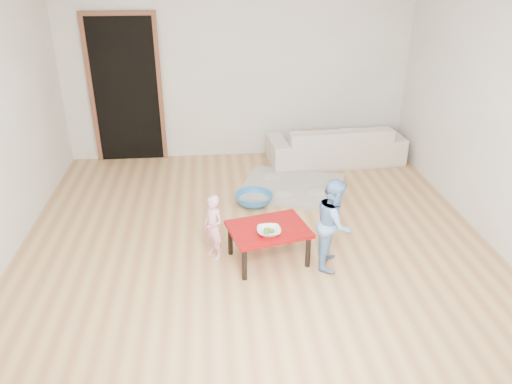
{
  "coord_description": "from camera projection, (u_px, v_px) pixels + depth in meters",
  "views": [
    {
      "loc": [
        -0.43,
        -4.67,
        2.84
      ],
      "look_at": [
        0.0,
        -0.2,
        0.65
      ],
      "focal_mm": 35.0,
      "sensor_mm": 36.0,
      "label": 1
    }
  ],
  "objects": [
    {
      "name": "bowl",
      "position": [
        269.0,
        231.0,
        4.78
      ],
      "size": [
        0.23,
        0.23,
        0.06
      ],
      "primitive_type": "imported",
      "color": "white",
      "rests_on": "red_table"
    },
    {
      "name": "floor",
      "position": [
        254.0,
        237.0,
        5.46
      ],
      "size": [
        5.0,
        5.0,
        0.01
      ],
      "primitive_type": "cube",
      "color": "#AB7849",
      "rests_on": "ground"
    },
    {
      "name": "broccoli",
      "position": [
        269.0,
        231.0,
        4.78
      ],
      "size": [
        0.12,
        0.12,
        0.06
      ],
      "primitive_type": null,
      "color": "#2D5919",
      "rests_on": "red_table"
    },
    {
      "name": "child_blue",
      "position": [
        334.0,
        223.0,
        4.82
      ],
      "size": [
        0.46,
        0.53,
        0.92
      ],
      "primitive_type": "imported",
      "rotation": [
        0.0,
        0.0,
        1.27
      ],
      "color": "#5C94D5",
      "rests_on": "floor"
    },
    {
      "name": "sofa",
      "position": [
        335.0,
        144.0,
        7.29
      ],
      "size": [
        1.99,
        0.89,
        0.57
      ],
      "primitive_type": "imported",
      "rotation": [
        0.0,
        0.0,
        3.21
      ],
      "color": "beige",
      "rests_on": "floor"
    },
    {
      "name": "cushion",
      "position": [
        315.0,
        138.0,
        7.07
      ],
      "size": [
        0.45,
        0.4,
        0.11
      ],
      "primitive_type": "cube",
      "rotation": [
        0.0,
        0.0,
        -0.05
      ],
      "color": "#CF5817",
      "rests_on": "sofa"
    },
    {
      "name": "child_pink",
      "position": [
        213.0,
        228.0,
        4.97
      ],
      "size": [
        0.28,
        0.3,
        0.68
      ],
      "primitive_type": "imported",
      "rotation": [
        0.0,
        0.0,
        -0.91
      ],
      "color": "pink",
      "rests_on": "floor"
    },
    {
      "name": "blanket",
      "position": [
        292.0,
        187.0,
        6.54
      ],
      "size": [
        1.55,
        1.43,
        0.06
      ],
      "primitive_type": null,
      "rotation": [
        0.0,
        0.0,
        -0.35
      ],
      "color": "#BBB4A5",
      "rests_on": "floor"
    },
    {
      "name": "doorway",
      "position": [
        126.0,
        91.0,
        7.1
      ],
      "size": [
        1.02,
        0.08,
        2.11
      ],
      "primitive_type": null,
      "color": "brown",
      "rests_on": "back_wall"
    },
    {
      "name": "basin",
      "position": [
        254.0,
        199.0,
        6.14
      ],
      "size": [
        0.46,
        0.46,
        0.14
      ],
      "primitive_type": "imported",
      "color": "#3075B7",
      "rests_on": "floor"
    },
    {
      "name": "right_wall",
      "position": [
        497.0,
        116.0,
        5.11
      ],
      "size": [
        0.02,
        5.0,
        2.6
      ],
      "primitive_type": "cube",
      "color": "white",
      "rests_on": "floor"
    },
    {
      "name": "red_table",
      "position": [
        268.0,
        244.0,
        4.99
      ],
      "size": [
        0.87,
        0.73,
        0.38
      ],
      "primitive_type": null,
      "rotation": [
        0.0,
        0.0,
        0.24
      ],
      "color": "#8C0709",
      "rests_on": "floor"
    },
    {
      "name": "back_wall",
      "position": [
        238.0,
        69.0,
        7.13
      ],
      "size": [
        5.0,
        0.02,
        2.6
      ],
      "primitive_type": "cube",
      "color": "white",
      "rests_on": "floor"
    }
  ]
}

